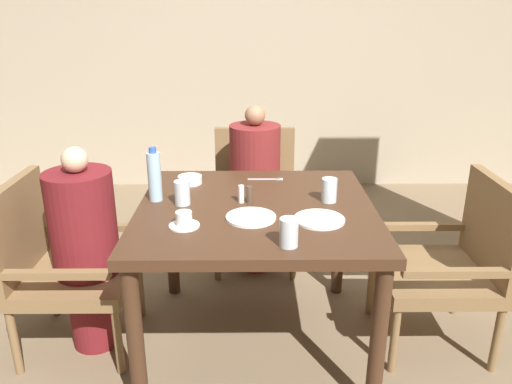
# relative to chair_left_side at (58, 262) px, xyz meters

# --- Properties ---
(ground_plane) EXTENTS (16.00, 16.00, 0.00)m
(ground_plane) POSITION_rel_chair_left_side_xyz_m (0.98, 0.00, -0.47)
(ground_plane) COLOR #7A664C
(wall_back) EXTENTS (8.00, 0.06, 2.80)m
(wall_back) POSITION_rel_chair_left_side_xyz_m (0.98, 2.53, 0.93)
(wall_back) COLOR tan
(wall_back) RESTS_ON ground_plane
(dining_table) EXTENTS (1.12, 1.10, 0.77)m
(dining_table) POSITION_rel_chair_left_side_xyz_m (0.98, 0.00, 0.20)
(dining_table) COLOR #422819
(dining_table) RESTS_ON ground_plane
(chair_left_side) EXTENTS (0.55, 0.55, 0.89)m
(chair_left_side) POSITION_rel_chair_left_side_xyz_m (0.00, 0.00, 0.00)
(chair_left_side) COLOR brown
(chair_left_side) RESTS_ON ground_plane
(diner_in_left_chair) EXTENTS (0.32, 0.32, 1.06)m
(diner_in_left_chair) POSITION_rel_chair_left_side_xyz_m (0.15, 0.00, 0.07)
(diner_in_left_chair) COLOR maroon
(diner_in_left_chair) RESTS_ON ground_plane
(chair_far_side) EXTENTS (0.55, 0.55, 0.89)m
(chair_far_side) POSITION_rel_chair_left_side_xyz_m (0.98, 0.97, 0.00)
(chair_far_side) COLOR brown
(chair_far_side) RESTS_ON ground_plane
(diner_in_far_chair) EXTENTS (0.32, 0.32, 1.10)m
(diner_in_far_chair) POSITION_rel_chair_left_side_xyz_m (0.98, 0.82, 0.09)
(diner_in_far_chair) COLOR maroon
(diner_in_far_chair) RESTS_ON ground_plane
(chair_right_side) EXTENTS (0.55, 0.55, 0.89)m
(chair_right_side) POSITION_rel_chair_left_side_xyz_m (1.96, 0.00, 0.00)
(chair_right_side) COLOR brown
(chair_right_side) RESTS_ON ground_plane
(plate_main_left) EXTENTS (0.23, 0.23, 0.01)m
(plate_main_left) POSITION_rel_chair_left_side_xyz_m (1.26, -0.18, 0.30)
(plate_main_left) COLOR white
(plate_main_left) RESTS_ON dining_table
(plate_main_right) EXTENTS (0.23, 0.23, 0.01)m
(plate_main_right) POSITION_rel_chair_left_side_xyz_m (0.96, -0.15, 0.30)
(plate_main_right) COLOR white
(plate_main_right) RESTS_ON dining_table
(teacup_with_saucer) EXTENTS (0.13, 0.13, 0.07)m
(teacup_with_saucer) POSITION_rel_chair_left_side_xyz_m (0.67, -0.24, 0.32)
(teacup_with_saucer) COLOR white
(teacup_with_saucer) RESTS_ON dining_table
(bowl_small) EXTENTS (0.13, 0.13, 0.04)m
(bowl_small) POSITION_rel_chair_left_side_xyz_m (0.63, 0.33, 0.32)
(bowl_small) COLOR white
(bowl_small) RESTS_ON dining_table
(water_bottle) EXTENTS (0.07, 0.07, 0.27)m
(water_bottle) POSITION_rel_chair_left_side_xyz_m (0.49, 0.08, 0.42)
(water_bottle) COLOR #A3C6DB
(water_bottle) RESTS_ON dining_table
(glass_tall_near) EXTENTS (0.07, 0.07, 0.12)m
(glass_tall_near) POSITION_rel_chair_left_side_xyz_m (1.11, -0.43, 0.35)
(glass_tall_near) COLOR silver
(glass_tall_near) RESTS_ON dining_table
(glass_tall_mid) EXTENTS (0.07, 0.07, 0.12)m
(glass_tall_mid) POSITION_rel_chair_left_side_xyz_m (1.34, 0.06, 0.35)
(glass_tall_mid) COLOR silver
(glass_tall_mid) RESTS_ON dining_table
(glass_tall_far) EXTENTS (0.07, 0.07, 0.12)m
(glass_tall_far) POSITION_rel_chair_left_side_xyz_m (0.63, 0.02, 0.35)
(glass_tall_far) COLOR silver
(glass_tall_far) RESTS_ON dining_table
(salt_shaker) EXTENTS (0.03, 0.03, 0.09)m
(salt_shaker) POSITION_rel_chair_left_side_xyz_m (0.91, 0.04, 0.34)
(salt_shaker) COLOR white
(salt_shaker) RESTS_ON dining_table
(pepper_shaker) EXTENTS (0.03, 0.03, 0.08)m
(pepper_shaker) POSITION_rel_chair_left_side_xyz_m (0.95, 0.04, 0.34)
(pepper_shaker) COLOR #4C3D2D
(pepper_shaker) RESTS_ON dining_table
(fork_beside_plate) EXTENTS (0.19, 0.02, 0.00)m
(fork_beside_plate) POSITION_rel_chair_left_side_xyz_m (1.06, 0.39, 0.30)
(fork_beside_plate) COLOR silver
(fork_beside_plate) RESTS_ON dining_table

